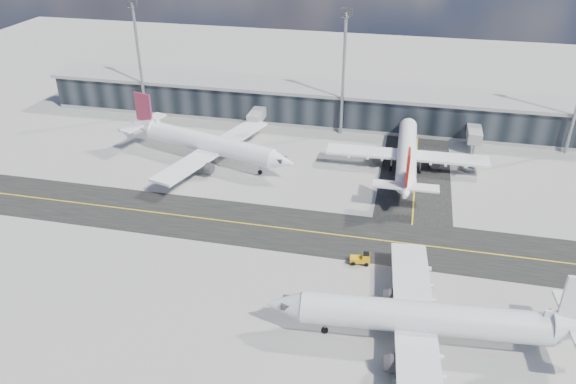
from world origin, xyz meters
name	(u,v)px	position (x,y,z in m)	size (l,w,h in m)	color
ground	(299,244)	(0.00, 0.00, 0.00)	(300.00, 300.00, 0.00)	gray
taxiway_lanes	(333,214)	(3.91, 10.74, 0.01)	(180.00, 63.00, 0.03)	black
terminal_concourse	(345,107)	(0.04, 54.93, 4.09)	(152.00, 19.80, 8.80)	black
floodlight_masts	(344,69)	(0.00, 48.00, 15.61)	(102.50, 0.70, 28.90)	gray
airliner_af	(207,143)	(-25.47, 26.56, 4.05)	(40.74, 35.09, 12.27)	white
airliner_redtail	(407,154)	(15.86, 31.01, 3.82)	(33.15, 38.96, 11.57)	white
airliner_near	(429,319)	(20.61, -18.72, 4.08)	(41.74, 35.62, 12.36)	silver
baggage_tug	(362,259)	(10.64, -3.28, 0.96)	(3.20, 1.87, 1.91)	#DC9B0B
service_van	(469,163)	(28.78, 35.83, 0.83)	(2.75, 5.97, 1.66)	white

